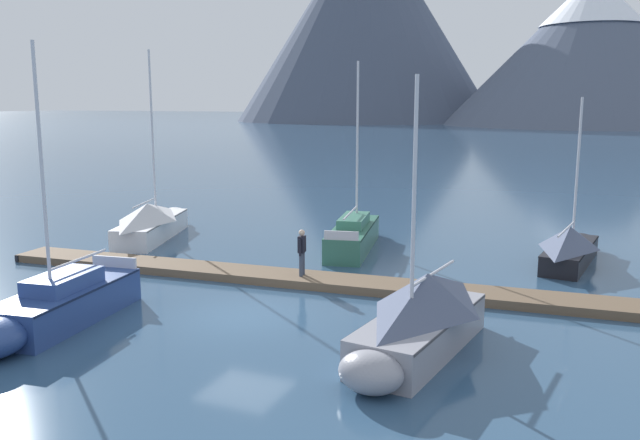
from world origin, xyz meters
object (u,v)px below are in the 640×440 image
sailboat_second_berth (55,307)px  sailboat_mid_dock_starboard (419,318)px  sailboat_mid_dock_port (355,234)px  sailboat_far_berth (571,245)px  sailboat_nearest_berth (153,221)px  person_on_dock (302,250)px

sailboat_second_berth → sailboat_mid_dock_starboard: size_ratio=1.14×
sailboat_mid_dock_port → sailboat_far_berth: sailboat_mid_dock_port is taller
sailboat_nearest_berth → sailboat_mid_dock_port: size_ratio=1.08×
person_on_dock → sailboat_nearest_berth: bearing=155.6°
sailboat_second_berth → sailboat_far_berth: size_ratio=1.22×
sailboat_nearest_berth → sailboat_mid_dock_starboard: sailboat_nearest_berth is taller
sailboat_nearest_berth → sailboat_mid_dock_starboard: 18.30m
sailboat_nearest_berth → sailboat_mid_dock_port: 9.89m
sailboat_second_berth → sailboat_mid_dock_port: sailboat_mid_dock_port is taller
sailboat_mid_dock_starboard → person_on_dock: 7.48m
sailboat_nearest_berth → sailboat_mid_dock_port: sailboat_nearest_berth is taller
sailboat_far_berth → sailboat_mid_dock_port: bearing=-176.2°
sailboat_mid_dock_starboard → person_on_dock: (-5.64, 4.90, 0.30)m
person_on_dock → sailboat_second_berth: bearing=-122.7°
sailboat_mid_dock_starboard → sailboat_nearest_berth: bearing=148.9°
sailboat_second_berth → sailboat_mid_dock_port: bearing=72.3°
sailboat_nearest_berth → sailboat_second_berth: (5.41, -11.74, -0.21)m
sailboat_second_berth → sailboat_far_berth: sailboat_second_berth is taller
sailboat_nearest_berth → sailboat_mid_dock_port: (9.73, 1.78, -0.20)m
sailboat_far_berth → person_on_dock: bearing=-141.8°
sailboat_second_berth → sailboat_nearest_berth: bearing=114.7°
sailboat_mid_dock_starboard → sailboat_far_berth: 12.25m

